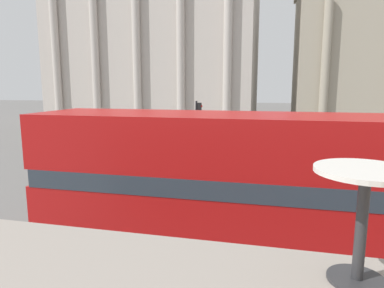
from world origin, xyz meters
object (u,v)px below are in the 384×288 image
Objects in this scene: car_black at (304,133)px; plaza_building_left at (157,27)px; cafe_dining_table at (364,200)px; pedestrian_blue at (345,130)px; pedestrian_olive at (361,145)px; traffic_light_mid at (198,124)px; car_silver at (255,137)px; traffic_light_near at (134,144)px; double_decker_bus at (246,186)px.

plaza_building_left is at bearing 153.93° from car_black.
pedestrian_blue is at bearing 79.20° from cafe_dining_table.
traffic_light_mid is at bearing -46.48° from pedestrian_olive.
cafe_dining_table reaches higher than traffic_light_mid.
plaza_building_left is at bearing -10.82° from car_silver.
car_silver is 2.40× the size of pedestrian_blue.
pedestrian_olive is (9.94, 4.59, -1.63)m from traffic_light_mid.
cafe_dining_table is at bearing -74.49° from traffic_light_mid.
traffic_light_near reaches higher than pedestrian_olive.
plaza_building_left is 6.79× the size of traffic_light_mid.
double_decker_bus reaches higher than traffic_light_near.
plaza_building_left is at bearing 110.40° from cafe_dining_table.
traffic_light_near is at bearing 96.56° from pedestrian_blue.
double_decker_bus is 0.41× the size of plaza_building_left.
cafe_dining_table is at bearing -60.86° from traffic_light_near.
car_black is at bearing 64.51° from traffic_light_near.
car_silver is at bearing 91.53° from double_decker_bus.
traffic_light_mid is at bearing 76.26° from traffic_light_near.
traffic_light_near is at bearing -104.71° from car_black.
plaza_building_left is at bearing 113.55° from traffic_light_mid.
pedestrian_olive is at bearing 67.36° from double_decker_bus.
traffic_light_mid is at bearing 89.27° from pedestrian_blue.
pedestrian_blue is 7.65m from pedestrian_olive.
cafe_dining_table is 0.17× the size of car_black.
double_decker_bus is 11.61m from traffic_light_mid.
car_black is at bearing -138.98° from pedestrian_olive.
car_black is at bearing 80.94° from double_decker_bus.
traffic_light_near is (9.54, -31.24, -10.09)m from plaza_building_left.
traffic_light_mid reaches higher than car_silver.
pedestrian_olive is (5.17, 21.76, -3.12)m from cafe_dining_table.
traffic_light_mid is at bearing -66.45° from plaza_building_left.
car_silver is 2.63× the size of pedestrian_olive.
pedestrian_olive is (2.94, -7.17, 0.21)m from car_black.
plaza_building_left is (-14.65, 36.27, 10.13)m from double_decker_bus.
cafe_dining_table is 0.42× the size of pedestrian_blue.
traffic_light_mid is 9.07m from car_silver.
car_black is (3.35, 22.78, -1.55)m from double_decker_bus.
plaza_building_left reaches higher than pedestrian_blue.
double_decker_bus is 2.77× the size of traffic_light_mid.
pedestrian_olive is (11.40, 10.59, -1.38)m from traffic_light_near.
double_decker_bus reaches higher than car_black.
car_silver is at bearing 66.66° from pedestrian_blue.
double_decker_bus is at bearing 131.87° from car_silver.
plaza_building_left is 25.35m from car_black.
pedestrian_olive is at bearing 76.62° from cafe_dining_table.
traffic_light_mid is 16.10m from pedestrian_blue.
car_silver is (-0.75, 19.42, -1.55)m from double_decker_bus.
traffic_light_mid is 2.22× the size of pedestrian_blue.
car_silver is at bearing 73.16° from traffic_light_near.
plaza_building_left is 7.56× the size of traffic_light_near.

